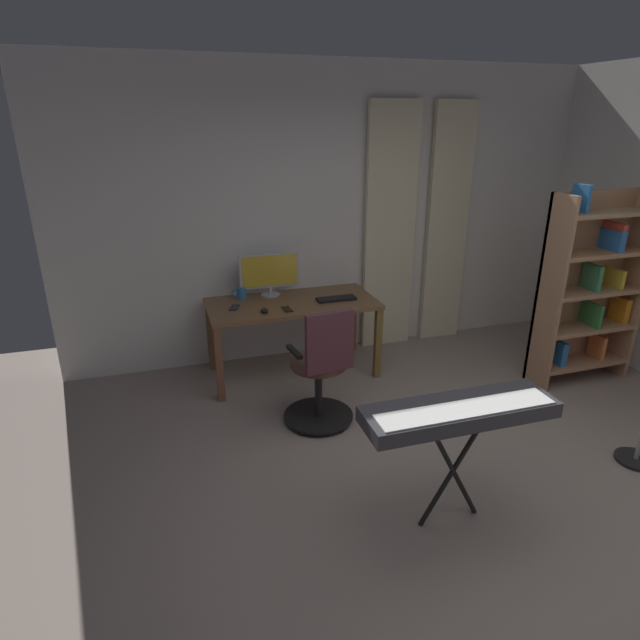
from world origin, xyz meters
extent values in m
plane|color=gray|center=(0.00, 0.00, 0.00)|extent=(7.11, 7.11, 0.00)
cube|color=silver|center=(0.00, -2.74, 1.40)|extent=(5.34, 0.10, 2.80)
cube|color=beige|center=(-1.21, -2.63, 1.23)|extent=(0.45, 0.06, 2.46)
cube|color=beige|center=(-0.56, -2.63, 1.23)|extent=(0.54, 0.06, 2.46)
cube|color=brown|center=(0.58, -2.22, 0.70)|extent=(1.54, 0.73, 0.04)
cube|color=brown|center=(-0.15, -1.90, 0.34)|extent=(0.06, 0.06, 0.68)
cube|color=brown|center=(1.31, -1.90, 0.34)|extent=(0.06, 0.06, 0.68)
cube|color=brown|center=(-0.15, -2.55, 0.34)|extent=(0.06, 0.06, 0.68)
cube|color=brown|center=(1.31, -2.55, 0.34)|extent=(0.06, 0.06, 0.68)
cylinder|color=black|center=(0.61, -1.35, 0.04)|extent=(0.56, 0.56, 0.02)
sphere|color=black|center=(0.35, -1.38, 0.03)|extent=(0.05, 0.05, 0.05)
sphere|color=black|center=(0.55, -1.60, 0.03)|extent=(0.05, 0.05, 0.05)
sphere|color=black|center=(0.83, -1.47, 0.03)|extent=(0.05, 0.05, 0.05)
sphere|color=black|center=(0.79, -1.17, 0.03)|extent=(0.05, 0.05, 0.05)
sphere|color=black|center=(0.50, -1.11, 0.03)|extent=(0.05, 0.05, 0.05)
cylinder|color=black|center=(0.61, -1.35, 0.26)|extent=(0.06, 0.06, 0.44)
cylinder|color=brown|center=(0.61, -1.35, 0.51)|extent=(0.49, 0.49, 0.05)
cube|color=#542C35|center=(0.58, -1.15, 0.76)|extent=(0.38, 0.09, 0.46)
cube|color=black|center=(0.80, -1.32, 0.64)|extent=(0.07, 0.24, 0.03)
cube|color=black|center=(0.41, -1.37, 0.64)|extent=(0.07, 0.24, 0.03)
cylinder|color=#B7BCC1|center=(0.73, -2.47, 0.73)|extent=(0.18, 0.18, 0.01)
cylinder|color=#B7BCC1|center=(0.73, -2.47, 0.77)|extent=(0.04, 0.04, 0.07)
cube|color=#B7BCC1|center=(0.73, -2.47, 0.97)|extent=(0.56, 0.03, 0.33)
cube|color=gold|center=(0.73, -2.45, 0.97)|extent=(0.52, 0.01, 0.29)
cube|color=black|center=(0.18, -2.14, 0.74)|extent=(0.36, 0.12, 0.02)
ellipsoid|color=black|center=(0.88, -2.02, 0.74)|extent=(0.06, 0.10, 0.04)
cube|color=#232328|center=(1.11, -2.21, 0.73)|extent=(0.12, 0.16, 0.01)
cube|color=black|center=(0.68, -2.03, 0.73)|extent=(0.08, 0.15, 0.01)
cylinder|color=teal|center=(1.00, -2.46, 0.78)|extent=(0.09, 0.09, 0.11)
torus|color=teal|center=(1.06, -2.46, 0.78)|extent=(0.07, 0.01, 0.07)
cube|color=tan|center=(-2.37, -1.31, 0.86)|extent=(0.04, 0.30, 1.72)
cube|color=tan|center=(-1.47, -1.31, 0.86)|extent=(0.04, 0.30, 1.72)
cube|color=#AC7C58|center=(-1.92, -1.44, 0.86)|extent=(0.93, 0.04, 1.72)
cube|color=tan|center=(-1.92, -1.31, 0.17)|extent=(0.86, 0.30, 0.04)
cube|color=tan|center=(-1.92, -1.31, 0.52)|extent=(0.86, 0.30, 0.04)
cube|color=tan|center=(-1.92, -1.31, 0.86)|extent=(0.86, 0.30, 0.04)
cube|color=tan|center=(-1.92, -1.31, 1.20)|extent=(0.86, 0.30, 0.04)
cube|color=tan|center=(-1.92, -1.31, 1.55)|extent=(0.86, 0.30, 0.04)
cube|color=orange|center=(-2.11, -1.31, 0.30)|extent=(0.04, 0.18, 0.22)
cube|color=#378A45|center=(-1.96, -1.31, 0.64)|extent=(0.03, 0.26, 0.22)
cube|color=gold|center=(-2.15, -1.31, 0.96)|extent=(0.04, 0.21, 0.17)
cube|color=blue|center=(-2.03, -1.31, 1.31)|extent=(0.06, 0.25, 0.18)
cube|color=#2A70B7|center=(-1.63, -1.31, 1.68)|extent=(0.03, 0.18, 0.23)
cube|color=#2A70BF|center=(-1.68, -1.31, 0.30)|extent=(0.06, 0.18, 0.22)
cube|color=orange|center=(-2.29, -1.31, 0.65)|extent=(0.06, 0.19, 0.23)
cube|color=#3C8B5C|center=(-1.89, -1.31, 0.99)|extent=(0.04, 0.20, 0.23)
cube|color=#C9453A|center=(-2.04, -1.31, 1.34)|extent=(0.05, 0.23, 0.24)
cylinder|color=black|center=(0.19, -0.03, 0.35)|extent=(0.40, 0.04, 0.71)
cylinder|color=black|center=(0.19, -0.03, 0.35)|extent=(0.40, 0.04, 0.71)
cube|color=#333338|center=(0.19, -0.03, 0.75)|extent=(1.13, 0.33, 0.09)
cube|color=white|center=(0.19, 0.02, 0.80)|extent=(1.04, 0.19, 0.01)
cylinder|color=black|center=(-1.39, -0.13, 0.01)|extent=(0.28, 0.28, 0.02)
camera|label=1|loc=(1.71, 2.15, 2.28)|focal=29.31mm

